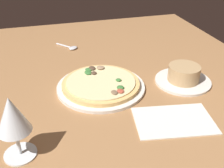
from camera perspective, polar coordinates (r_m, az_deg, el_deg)
name	(u,v)px	position (r cm, az deg, el deg)	size (l,w,h in cm)	color
dining_table	(123,102)	(83.79, 2.40, -3.80)	(150.00, 110.00, 4.00)	#996B42
pizza_main	(101,85)	(86.26, -2.32, -0.18)	(27.65, 27.65, 3.34)	silver
ramekin_on_saucer	(183,76)	(91.91, 14.63, 1.64)	(18.07, 18.07, 5.85)	silver
wine_glass_near	(12,117)	(60.64, -20.02, -6.53)	(7.37, 7.37, 15.37)	silver
paper_menu	(174,120)	(74.79, 12.70, -7.40)	(13.46, 20.57, 0.30)	silver
spoon	(71,47)	(116.46, -8.58, 7.54)	(9.63, 8.74, 1.00)	silver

